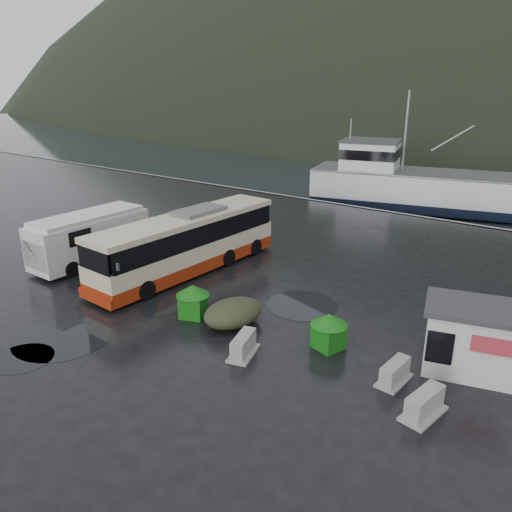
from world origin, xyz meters
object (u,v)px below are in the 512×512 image
Objects in this scene: jersey_barrier_b at (243,354)px; jersey_barrier_c at (423,415)px; ticket_kiosk at (465,369)px; white_van at (93,262)px; waste_bin_left at (194,316)px; coach_bus at (189,271)px; jersey_barrier_a at (394,382)px; fishing_trawler at (433,194)px; dome_tent at (233,324)px; waste_bin_right at (328,347)px.

jersey_barrier_b is 0.96× the size of jersey_barrier_c.
white_van is at bearing 167.83° from ticket_kiosk.
coach_bus is at bearing 135.37° from waste_bin_left.
white_van is 4.08× the size of jersey_barrier_c.
jersey_barrier_b is at bearing -31.21° from coach_bus.
fishing_trawler is (-7.77, 29.07, 0.00)m from jersey_barrier_a.
dome_tent reaches higher than jersey_barrier_c.
dome_tent is at bearing 171.34° from jersey_barrier_c.
jersey_barrier_b is (12.35, -2.83, 0.00)m from white_van.
jersey_barrier_c is at bearing -86.98° from fishing_trawler.
fishing_trawler is (4.48, 25.70, 0.00)m from coach_bus.
fishing_trawler reaches higher than dome_tent.
jersey_barrier_a is 5.23m from jersey_barrier_b.
jersey_barrier_a is (-1.69, -2.13, 0.00)m from ticket_kiosk.
dome_tent is at bearing -5.94° from white_van.
jersey_barrier_c is (6.34, 0.38, 0.00)m from jersey_barrier_b.
jersey_barrier_c is at bearing 3.45° from jersey_barrier_b.
waste_bin_left is at bearing 178.76° from ticket_kiosk.
ticket_kiosk is (4.47, 1.45, 0.00)m from waste_bin_right.
fishing_trawler is at bearing 106.78° from jersey_barrier_c.
jersey_barrier_b reaches higher than jersey_barrier_a.
dome_tent is 0.86× the size of ticket_kiosk.
ticket_kiosk is at bearing 83.77° from jersey_barrier_c.
waste_bin_left reaches higher than waste_bin_right.
jersey_barrier_a is at bearing -0.76° from dome_tent.
fishing_trawler is (-2.77, 30.59, 0.00)m from jersey_barrier_b.
waste_bin_left is 10.51m from ticket_kiosk.
coach_bus is at bearing 22.55° from white_van.
coach_bus is 0.46× the size of fishing_trawler.
coach_bus is 14.31m from jersey_barrier_c.
ticket_kiosk is 3.29m from jersey_barrier_c.
fishing_trawler reaches higher than waste_bin_left.
jersey_barrier_b is at bearing -176.55° from jersey_barrier_c.
jersey_barrier_a is at bearing 2.03° from waste_bin_left.
waste_bin_left reaches higher than jersey_barrier_c.
waste_bin_left is at bearing -177.97° from jersey_barrier_a.
white_van is 19.07m from ticket_kiosk.
dome_tent is at bearing 179.24° from jersey_barrier_a.
fishing_trawler is (-9.46, 26.93, 0.00)m from ticket_kiosk.
dome_tent is 8.68m from ticket_kiosk.
fishing_trawler is at bearing 94.72° from ticket_kiosk.
coach_bus is 7.94× the size of waste_bin_left.
jersey_barrier_b is (7.24, -4.89, 0.00)m from coach_bus.
white_van is at bearing 173.43° from dome_tent.
jersey_barrier_b is (-5.01, -1.52, 0.00)m from jersey_barrier_a.
jersey_barrier_a is (6.74, -0.09, 0.00)m from dome_tent.
white_van is at bearing 169.64° from waste_bin_left.
jersey_barrier_a is (12.25, -3.37, 0.00)m from coach_bus.
dome_tent is at bearing -101.72° from fishing_trawler.
ticket_kiosk reaches higher than waste_bin_right.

